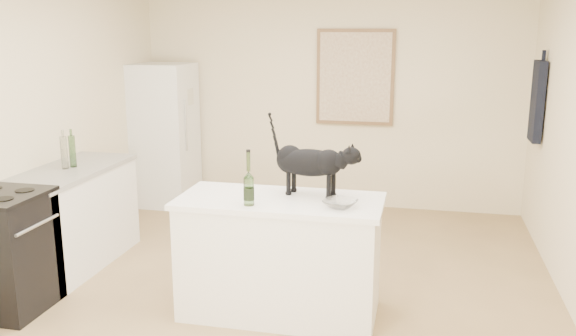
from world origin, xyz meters
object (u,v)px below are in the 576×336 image
at_px(glass_bowl, 340,204).
at_px(stove, 5,253).
at_px(fridge, 164,135).
at_px(black_cat, 310,166).
at_px(wine_bottle, 249,181).

bearing_deg(glass_bowl, stove, -173.90).
height_order(fridge, glass_bowl, fridge).
bearing_deg(black_cat, wine_bottle, -125.13).
xyz_separation_m(stove, wine_bottle, (1.88, 0.19, 0.62)).
xyz_separation_m(stove, black_cat, (2.25, 0.53, 0.67)).
xyz_separation_m(fridge, glass_bowl, (2.51, -2.68, 0.08)).
distance_m(stove, glass_bowl, 2.57).
bearing_deg(glass_bowl, black_cat, 135.80).
height_order(stove, black_cat, black_cat).
height_order(fridge, wine_bottle, fridge).
bearing_deg(fridge, stove, -90.00).
bearing_deg(black_cat, fridge, 145.36).
bearing_deg(wine_bottle, black_cat, 42.32).
bearing_deg(glass_bowl, wine_bottle, -173.03).
xyz_separation_m(wine_bottle, glass_bowl, (0.63, 0.08, -0.15)).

